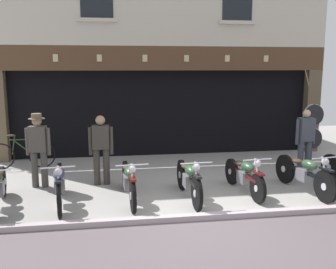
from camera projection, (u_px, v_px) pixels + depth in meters
ground at (222, 248)px, 5.91m from camera, size 21.97×22.00×0.18m
shop_facade at (157, 96)px, 13.39m from camera, size 10.27×4.42×6.26m
motorcycle_left at (60, 184)px, 7.59m from camera, size 0.62×2.03×0.93m
motorcycle_center_left at (129, 180)px, 7.86m from camera, size 0.62×2.06×0.91m
motorcycle_center at (189, 179)px, 7.92m from camera, size 0.62×1.98×0.93m
motorcycle_center_right at (244, 175)px, 8.29m from camera, size 0.62×1.90×0.89m
motorcycle_right at (304, 173)px, 8.35m from camera, size 0.62×2.08×0.93m
salesman_left at (38, 147)px, 8.63m from camera, size 0.55×0.36×1.69m
shopkeeper_center at (101, 147)px, 8.84m from camera, size 0.56×0.25×1.62m
salesman_right at (305, 139)px, 9.72m from camera, size 0.56×0.27×1.65m
tyre_sign_pole at (313, 128)px, 10.61m from camera, size 0.60×0.06×1.71m
advert_board_near at (121, 100)px, 11.62m from camera, size 0.82×0.03×1.04m
advert_board_far at (89, 98)px, 11.47m from camera, size 0.76×0.03×0.97m
leaning_bicycle at (21, 154)px, 10.37m from camera, size 1.77×0.50×0.95m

